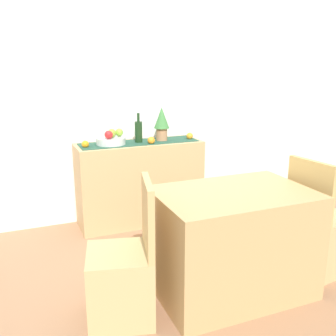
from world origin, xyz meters
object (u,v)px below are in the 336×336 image
at_px(fruit_bowl, 111,141).
at_px(chair_near_window, 123,279).
at_px(sideboard_console, 140,183).
at_px(potted_plant, 162,122).
at_px(chair_by_corner, 319,237).
at_px(dining_table, 232,242).
at_px(wine_bottle, 139,131).

xyz_separation_m(fruit_bowl, chair_near_window, (-0.31, -1.43, -0.59)).
distance_m(sideboard_console, fruit_bowl, 0.53).
relative_size(potted_plant, chair_near_window, 0.37).
bearing_deg(chair_near_window, potted_plant, 60.14).
bearing_deg(potted_plant, chair_by_corner, -62.37).
height_order(potted_plant, dining_table, potted_plant).
bearing_deg(chair_by_corner, dining_table, 179.83).
height_order(sideboard_console, fruit_bowl, fruit_bowl).
bearing_deg(dining_table, fruit_bowl, 108.54).
bearing_deg(fruit_bowl, chair_near_window, -102.09).
relative_size(sideboard_console, chair_near_window, 1.37).
distance_m(potted_plant, dining_table, 1.57).
xyz_separation_m(fruit_bowl, wine_bottle, (0.28, 0.00, 0.07)).
bearing_deg(wine_bottle, fruit_bowl, -180.00).
bearing_deg(chair_near_window, wine_bottle, 67.89).
relative_size(potted_plant, dining_table, 0.32).
height_order(potted_plant, chair_by_corner, potted_plant).
bearing_deg(sideboard_console, chair_near_window, -112.26).
relative_size(fruit_bowl, potted_plant, 0.83).
relative_size(wine_bottle, chair_near_window, 0.32).
height_order(dining_table, chair_by_corner, chair_by_corner).
bearing_deg(potted_plant, wine_bottle, 180.00).
bearing_deg(chair_near_window, fruit_bowl, 77.91).
distance_m(fruit_bowl, dining_table, 1.59).
height_order(fruit_bowl, dining_table, fruit_bowl).
xyz_separation_m(fruit_bowl, potted_plant, (0.52, 0.00, 0.15)).
height_order(wine_bottle, dining_table, wine_bottle).
relative_size(potted_plant, chair_by_corner, 0.37).
distance_m(fruit_bowl, potted_plant, 0.54).
relative_size(fruit_bowl, wine_bottle, 0.96).
bearing_deg(wine_bottle, dining_table, -81.88).
distance_m(fruit_bowl, wine_bottle, 0.28).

